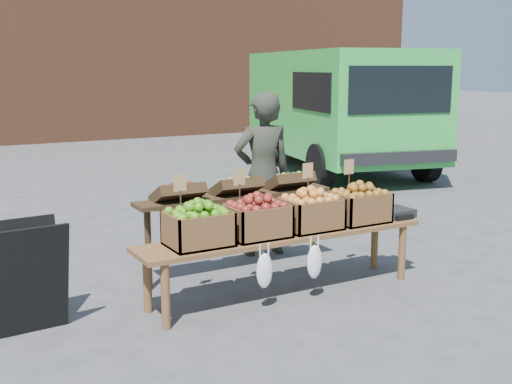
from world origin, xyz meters
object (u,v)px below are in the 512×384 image
chalkboard_sign (26,277)px  crate_green_apples (359,207)px  back_table (236,223)px  weighing_scale (393,213)px  crate_russet_pears (257,221)px  vendor (263,175)px  crate_golden_apples (198,229)px  display_bench (284,264)px  delivery_van (337,112)px  crate_red_apples (310,214)px

chalkboard_sign → crate_green_apples: (2.95, -0.27, 0.27)m
back_table → weighing_scale: 1.53m
crate_russet_pears → chalkboard_sign: bearing=171.7°
vendor → crate_green_apples: 1.26m
crate_golden_apples → crate_russet_pears: (0.55, 0.00, 0.00)m
display_bench → crate_golden_apples: 0.93m
crate_green_apples → weighing_scale: crate_green_apples is taller
display_bench → crate_russet_pears: (-0.28, 0.00, 0.42)m
delivery_van → crate_green_apples: (-3.80, -5.44, -0.43)m
delivery_van → crate_red_apples: bearing=-116.0°
crate_golden_apples → crate_green_apples: bearing=0.0°
delivery_van → vendor: delivery_van is taller
delivery_van → back_table: size_ratio=2.43×
back_table → weighing_scale: (1.35, -0.72, 0.09)m
weighing_scale → crate_red_apples: bearing=180.0°
crate_russet_pears → delivery_van: bearing=48.0°
vendor → chalkboard_sign: (-2.61, -0.93, -0.44)m
delivery_van → back_table: 6.70m
vendor → back_table: (-0.58, -0.48, -0.35)m
crate_green_apples → display_bench: bearing=180.0°
display_bench → weighing_scale: 1.29m
delivery_van → vendor: size_ratio=2.93×
crate_red_apples → back_table: bearing=117.2°
crate_green_apples → crate_golden_apples: bearing=180.0°
vendor → crate_russet_pears: vendor is taller
delivery_van → weighing_scale: bearing=-109.2°
crate_red_apples → weighing_scale: crate_red_apples is taller
display_bench → crate_golden_apples: (-0.83, 0.00, 0.42)m
delivery_van → crate_russet_pears: (-4.90, -5.44, -0.43)m
delivery_van → vendor: bearing=-121.7°
back_table → crate_russet_pears: (-0.18, -0.72, 0.19)m
chalkboard_sign → display_bench: chalkboard_sign is taller
crate_golden_apples → crate_red_apples: size_ratio=1.00×
crate_golden_apples → weighing_scale: crate_golden_apples is taller
back_table → crate_russet_pears: 0.77m
chalkboard_sign → weighing_scale: 3.39m
chalkboard_sign → crate_green_apples: bearing=-9.3°
delivery_van → chalkboard_sign: size_ratio=5.85×
weighing_scale → crate_green_apples: bearing=180.0°
back_table → crate_red_apples: back_table is taller
chalkboard_sign → crate_red_apples: size_ratio=1.75×
back_table → crate_russet_pears: bearing=-104.0°
crate_red_apples → weighing_scale: (0.97, 0.00, -0.10)m
chalkboard_sign → crate_red_apples: (2.40, -0.27, 0.27)m
vendor → back_table: bearing=49.4°
display_bench → back_table: bearing=97.6°
vendor → crate_russet_pears: bearing=67.4°
delivery_van → weighing_scale: size_ratio=15.03×
crate_green_apples → crate_red_apples: bearing=180.0°
crate_green_apples → chalkboard_sign: bearing=174.7°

